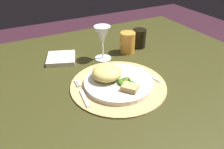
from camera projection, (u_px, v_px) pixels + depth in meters
dining_table at (125, 103)px, 0.93m from camera, size 1.22×1.08×0.73m
placemat at (118, 85)px, 0.78m from camera, size 0.35×0.35×0.01m
dinner_plate at (118, 82)px, 0.78m from camera, size 0.25×0.25×0.02m
pasta_serving at (107, 72)px, 0.77m from camera, size 0.13×0.13×0.05m
salad_greens at (127, 82)px, 0.75m from camera, size 0.07×0.08×0.02m
bread_piece at (130, 88)px, 0.72m from camera, size 0.06×0.07×0.02m
fork at (83, 94)px, 0.73m from camera, size 0.03×0.16×0.00m
spoon at (145, 72)px, 0.85m from camera, size 0.03×0.13×0.01m
napkin at (61, 58)px, 0.94m from camera, size 0.15×0.15×0.02m
wine_glass at (102, 37)px, 0.90m from camera, size 0.07×0.07×0.15m
amber_tumbler at (128, 43)px, 0.99m from camera, size 0.07×0.07×0.10m
dark_tumbler at (139, 38)px, 1.04m from camera, size 0.06×0.06×0.09m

